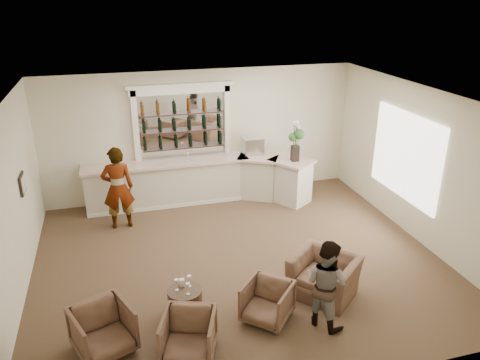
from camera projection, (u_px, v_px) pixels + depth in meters
name	position (u px, v px, depth m)	size (l,w,h in m)	color
ground	(238.00, 260.00, 9.51)	(8.00, 8.00, 0.00)	brown
room_shell	(237.00, 139.00, 9.30)	(8.04, 7.02, 3.32)	beige
bar_counter	(201.00, 181.00, 11.92)	(5.72, 1.80, 1.14)	beige
back_bar_alcove	(182.00, 122.00, 11.65)	(2.64, 0.25, 3.00)	white
cocktail_table	(185.00, 302.00, 7.82)	(0.58, 0.58, 0.50)	#49351F
sommelier	(118.00, 188.00, 10.51)	(0.70, 0.46, 1.93)	gray
guest	(326.00, 284.00, 7.45)	(0.74, 0.58, 1.53)	gray
armchair_left	(103.00, 330.00, 7.00)	(0.81, 0.84, 0.76)	brown
armchair_center	(189.00, 336.00, 6.90)	(0.77, 0.79, 0.72)	brown
armchair_right	(267.00, 302.00, 7.69)	(0.73, 0.75, 0.68)	brown
armchair_far	(324.00, 275.00, 8.36)	(1.13, 0.98, 0.73)	brown
espresso_machine	(253.00, 146.00, 12.05)	(0.51, 0.42, 0.45)	silver
flower_vase	(296.00, 138.00, 11.44)	(0.27, 0.27, 1.04)	black
wine_glass_bar_left	(188.00, 156.00, 11.64)	(0.07, 0.07, 0.21)	white
wine_glass_bar_right	(228.00, 154.00, 11.84)	(0.07, 0.07, 0.21)	white
wine_glass_tbl_a	(177.00, 285.00, 7.68)	(0.07, 0.07, 0.21)	white
wine_glass_tbl_b	(189.00, 281.00, 7.78)	(0.07, 0.07, 0.21)	white
wine_glass_tbl_c	(188.00, 289.00, 7.58)	(0.07, 0.07, 0.21)	white
napkin_holder	(182.00, 282.00, 7.82)	(0.08, 0.08, 0.12)	white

